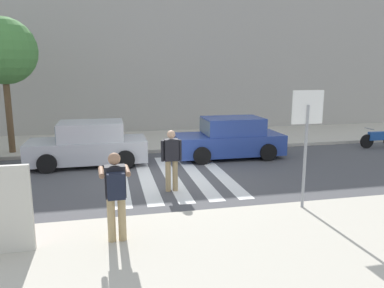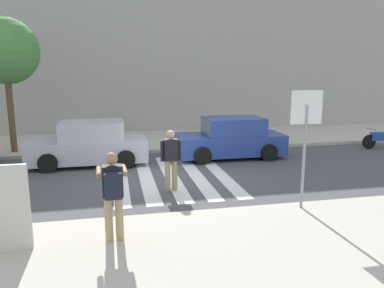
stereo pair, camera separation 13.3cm
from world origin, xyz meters
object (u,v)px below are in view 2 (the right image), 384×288
object	(u,v)px
parked_car_blue	(230,139)
street_tree_west	(5,52)
pedestrian_crossing	(171,157)
motorcycle	(381,139)
photographer_with_backpack	(113,189)
parked_car_silver	(90,144)
stop_sign	(306,123)

from	to	relation	value
parked_car_blue	street_tree_west	world-z (taller)	street_tree_west
pedestrian_crossing	motorcycle	size ratio (longest dim) A/B	0.98
parked_car_blue	motorcycle	world-z (taller)	parked_car_blue
motorcycle	photographer_with_backpack	bearing A→B (deg)	-148.28
parked_car_silver	pedestrian_crossing	bearing A→B (deg)	-56.22
parked_car_blue	parked_car_silver	bearing A→B (deg)	180.00
parked_car_blue	street_tree_west	bearing A→B (deg)	165.68
stop_sign	parked_car_blue	xyz separation A→B (m)	(0.10, 5.83, -1.43)
parked_car_silver	stop_sign	bearing A→B (deg)	-48.58
photographer_with_backpack	motorcycle	size ratio (longest dim) A/B	0.98
parked_car_silver	motorcycle	xyz separation A→B (m)	(12.15, 0.30, -0.31)
stop_sign	pedestrian_crossing	xyz separation A→B (m)	(-2.76, 2.27, -1.18)
stop_sign	street_tree_west	size ratio (longest dim) A/B	0.54
pedestrian_crossing	parked_car_blue	world-z (taller)	pedestrian_crossing
parked_car_silver	parked_car_blue	size ratio (longest dim) A/B	1.00
motorcycle	pedestrian_crossing	bearing A→B (deg)	-158.42
photographer_with_backpack	street_tree_west	xyz separation A→B (m)	(-3.84, 8.83, 2.84)
photographer_with_backpack	parked_car_blue	xyz separation A→B (m)	(4.44, 6.71, -0.44)
photographer_with_backpack	motorcycle	bearing A→B (deg)	31.72
stop_sign	photographer_with_backpack	xyz separation A→B (m)	(-4.34, -0.88, -0.99)
stop_sign	parked_car_silver	distance (m)	7.91
stop_sign	street_tree_west	world-z (taller)	street_tree_west
stop_sign	pedestrian_crossing	bearing A→B (deg)	140.61
pedestrian_crossing	stop_sign	bearing A→B (deg)	-39.39
parked_car_silver	parked_car_blue	bearing A→B (deg)	0.00
pedestrian_crossing	parked_car_silver	xyz separation A→B (m)	(-2.38, 3.56, -0.25)
photographer_with_backpack	pedestrian_crossing	world-z (taller)	photographer_with_backpack
photographer_with_backpack	stop_sign	bearing A→B (deg)	11.49
street_tree_west	motorcycle	bearing A→B (deg)	-6.82
photographer_with_backpack	motorcycle	world-z (taller)	photographer_with_backpack
stop_sign	pedestrian_crossing	distance (m)	3.76
stop_sign	parked_car_blue	size ratio (longest dim) A/B	0.67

